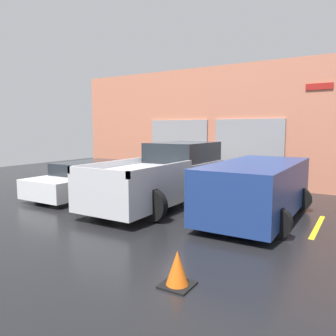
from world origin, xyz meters
name	(u,v)px	position (x,y,z in m)	size (l,w,h in m)	color
ground_plane	(182,196)	(0.00, 0.00, 0.00)	(28.00, 28.00, 0.00)	black
shophouse_building	(219,127)	(-0.01, 3.29, 2.44)	(14.12, 0.68, 4.94)	#D17A5B
pickup_truck	(165,175)	(0.00, -1.14, 0.89)	(2.57, 5.58, 1.89)	silver
sedan_white	(89,179)	(-3.02, -1.41, 0.57)	(2.27, 4.43, 1.18)	white
sedan_side	(257,188)	(3.02, -1.43, 0.81)	(2.36, 4.50, 1.48)	navy
parking_stripe_far_left	(60,190)	(-4.53, -1.43, 0.00)	(0.12, 2.20, 0.01)	gold
parking_stripe_left	(122,199)	(-1.51, -1.43, 0.00)	(0.12, 2.20, 0.01)	gold
parking_stripe_centre	(204,210)	(1.51, -1.43, 0.00)	(0.12, 2.20, 0.01)	gold
parking_stripe_right	(318,226)	(4.53, -1.43, 0.00)	(0.12, 2.20, 0.01)	gold
traffic_cone	(177,270)	(3.11, -5.81, 0.25)	(0.47, 0.47, 0.55)	black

